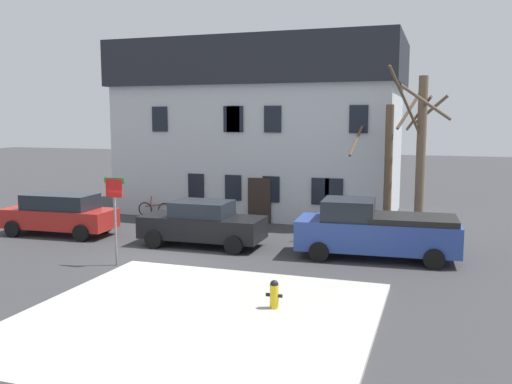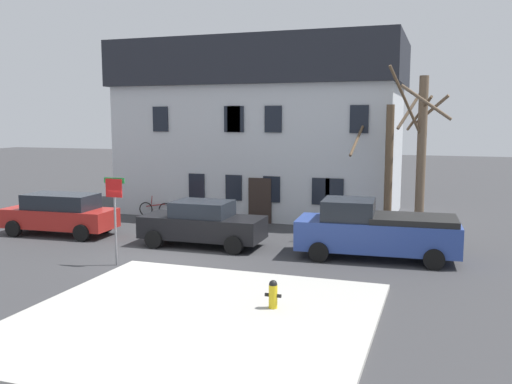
{
  "view_description": "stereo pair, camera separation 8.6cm",
  "coord_description": "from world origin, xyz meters",
  "px_view_note": "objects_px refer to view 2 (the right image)",
  "views": [
    {
      "loc": [
        9.0,
        -16.68,
        4.82
      ],
      "look_at": [
        2.76,
        2.02,
        2.21
      ],
      "focal_mm": 38.91,
      "sensor_mm": 36.0,
      "label": 1
    },
    {
      "loc": [
        9.08,
        -16.65,
        4.82
      ],
      "look_at": [
        2.76,
        2.02,
        2.21
      ],
      "focal_mm": 38.91,
      "sensor_mm": 36.0,
      "label": 2
    }
  ],
  "objects_px": {
    "tree_bare_near": "(389,162)",
    "street_sign_pole": "(115,204)",
    "building_main": "(262,127)",
    "fire_hydrant": "(273,294)",
    "pickup_truck_blue": "(375,230)",
    "tree_bare_mid": "(421,152)",
    "car_red_wagon": "(60,213)",
    "bicycle_leaning": "(156,209)",
    "car_black_sedan": "(203,223)"
  },
  "relations": [
    {
      "from": "pickup_truck_blue",
      "to": "bicycle_leaning",
      "type": "xyz_separation_m",
      "value": [
        -11.27,
        4.88,
        -0.62
      ]
    },
    {
      "from": "pickup_truck_blue",
      "to": "tree_bare_near",
      "type": "bearing_deg",
      "value": 89.62
    },
    {
      "from": "street_sign_pole",
      "to": "fire_hydrant",
      "type": "bearing_deg",
      "value": -23.22
    },
    {
      "from": "car_red_wagon",
      "to": "fire_hydrant",
      "type": "height_order",
      "value": "car_red_wagon"
    },
    {
      "from": "tree_bare_near",
      "to": "bicycle_leaning",
      "type": "xyz_separation_m",
      "value": [
        -11.3,
        0.71,
        -2.69
      ]
    },
    {
      "from": "pickup_truck_blue",
      "to": "building_main",
      "type": "bearing_deg",
      "value": 129.43
    },
    {
      "from": "pickup_truck_blue",
      "to": "street_sign_pole",
      "type": "height_order",
      "value": "street_sign_pole"
    },
    {
      "from": "tree_bare_near",
      "to": "car_black_sedan",
      "type": "bearing_deg",
      "value": -146.05
    },
    {
      "from": "car_red_wagon",
      "to": "bicycle_leaning",
      "type": "bearing_deg",
      "value": 72.0
    },
    {
      "from": "tree_bare_mid",
      "to": "car_black_sedan",
      "type": "relative_size",
      "value": 1.39
    },
    {
      "from": "car_black_sedan",
      "to": "tree_bare_mid",
      "type": "bearing_deg",
      "value": 30.12
    },
    {
      "from": "car_red_wagon",
      "to": "car_black_sedan",
      "type": "height_order",
      "value": "car_black_sedan"
    },
    {
      "from": "bicycle_leaning",
      "to": "car_black_sedan",
      "type": "bearing_deg",
      "value": -46.43
    },
    {
      "from": "tree_bare_mid",
      "to": "car_red_wagon",
      "type": "relative_size",
      "value": 1.37
    },
    {
      "from": "car_black_sedan",
      "to": "bicycle_leaning",
      "type": "distance_m",
      "value": 7.01
    },
    {
      "from": "building_main",
      "to": "street_sign_pole",
      "type": "xyz_separation_m",
      "value": [
        -1.13,
        -12.04,
        -2.38
      ]
    },
    {
      "from": "pickup_truck_blue",
      "to": "tree_bare_mid",
      "type": "bearing_deg",
      "value": 73.53
    },
    {
      "from": "car_black_sedan",
      "to": "pickup_truck_blue",
      "type": "xyz_separation_m",
      "value": [
        6.45,
        0.18,
        0.12
      ]
    },
    {
      "from": "street_sign_pole",
      "to": "bicycle_leaning",
      "type": "distance_m",
      "value": 9.33
    },
    {
      "from": "pickup_truck_blue",
      "to": "fire_hydrant",
      "type": "relative_size",
      "value": 7.8
    },
    {
      "from": "fire_hydrant",
      "to": "building_main",
      "type": "bearing_deg",
      "value": 109.15
    },
    {
      "from": "tree_bare_near",
      "to": "street_sign_pole",
      "type": "height_order",
      "value": "tree_bare_near"
    },
    {
      "from": "car_red_wagon",
      "to": "bicycle_leaning",
      "type": "xyz_separation_m",
      "value": [
        1.65,
        5.09,
        -0.53
      ]
    },
    {
      "from": "tree_bare_mid",
      "to": "pickup_truck_blue",
      "type": "relative_size",
      "value": 1.17
    },
    {
      "from": "car_black_sedan",
      "to": "bicycle_leaning",
      "type": "xyz_separation_m",
      "value": [
        -4.82,
        5.07,
        -0.5
      ]
    },
    {
      "from": "pickup_truck_blue",
      "to": "bicycle_leaning",
      "type": "height_order",
      "value": "pickup_truck_blue"
    },
    {
      "from": "building_main",
      "to": "tree_bare_mid",
      "type": "distance_m",
      "value": 9.14
    },
    {
      "from": "tree_bare_near",
      "to": "tree_bare_mid",
      "type": "bearing_deg",
      "value": 5.44
    },
    {
      "from": "tree_bare_near",
      "to": "fire_hydrant",
      "type": "relative_size",
      "value": 9.58
    },
    {
      "from": "car_red_wagon",
      "to": "tree_bare_mid",
      "type": "bearing_deg",
      "value": 17.59
    },
    {
      "from": "car_black_sedan",
      "to": "bicycle_leaning",
      "type": "height_order",
      "value": "car_black_sedan"
    },
    {
      "from": "car_red_wagon",
      "to": "street_sign_pole",
      "type": "relative_size",
      "value": 1.64
    },
    {
      "from": "pickup_truck_blue",
      "to": "fire_hydrant",
      "type": "xyz_separation_m",
      "value": [
        -1.76,
        -6.37,
        -0.49
      ]
    },
    {
      "from": "car_red_wagon",
      "to": "fire_hydrant",
      "type": "distance_m",
      "value": 12.76
    },
    {
      "from": "tree_bare_near",
      "to": "street_sign_pole",
      "type": "distance_m",
      "value": 11.28
    },
    {
      "from": "building_main",
      "to": "car_red_wagon",
      "type": "xyz_separation_m",
      "value": [
        -6.05,
        -8.56,
        -3.51
      ]
    },
    {
      "from": "car_black_sedan",
      "to": "bicycle_leaning",
      "type": "bearing_deg",
      "value": 133.57
    },
    {
      "from": "building_main",
      "to": "fire_hydrant",
      "type": "distance_m",
      "value": 16.07
    },
    {
      "from": "fire_hydrant",
      "to": "street_sign_pole",
      "type": "height_order",
      "value": "street_sign_pole"
    },
    {
      "from": "tree_bare_near",
      "to": "bicycle_leaning",
      "type": "bearing_deg",
      "value": 176.41
    },
    {
      "from": "tree_bare_near",
      "to": "street_sign_pole",
      "type": "bearing_deg",
      "value": -135.58
    },
    {
      "from": "tree_bare_mid",
      "to": "bicycle_leaning",
      "type": "xyz_separation_m",
      "value": [
        -12.54,
        0.59,
        -3.1
      ]
    },
    {
      "from": "building_main",
      "to": "fire_hydrant",
      "type": "relative_size",
      "value": 19.87
    },
    {
      "from": "building_main",
      "to": "car_red_wagon",
      "type": "distance_m",
      "value": 11.06
    },
    {
      "from": "car_red_wagon",
      "to": "bicycle_leaning",
      "type": "relative_size",
      "value": 2.73
    },
    {
      "from": "building_main",
      "to": "pickup_truck_blue",
      "type": "relative_size",
      "value": 2.55
    },
    {
      "from": "fire_hydrant",
      "to": "pickup_truck_blue",
      "type": "bearing_deg",
      "value": 74.57
    },
    {
      "from": "car_red_wagon",
      "to": "street_sign_pole",
      "type": "distance_m",
      "value": 6.14
    },
    {
      "from": "car_red_wagon",
      "to": "pickup_truck_blue",
      "type": "xyz_separation_m",
      "value": [
        12.92,
        0.21,
        0.09
      ]
    },
    {
      "from": "fire_hydrant",
      "to": "bicycle_leaning",
      "type": "height_order",
      "value": "bicycle_leaning"
    }
  ]
}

